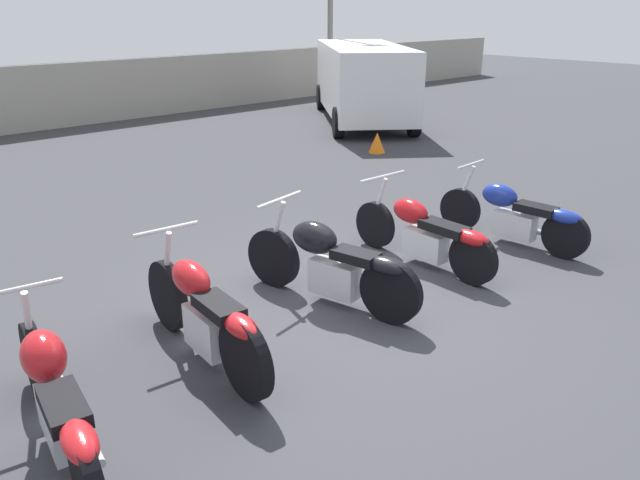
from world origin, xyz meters
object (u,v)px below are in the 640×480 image
object	(u,v)px
motorcycle_slot_1	(204,314)
motorcycle_slot_2	(331,264)
motorcycle_slot_3	(425,234)
parked_van	(363,79)
motorcycle_slot_0	(56,399)
motorcycle_slot_4	(515,215)
traffic_cone_near	(377,143)

from	to	relation	value
motorcycle_slot_1	motorcycle_slot_2	bearing A→B (deg)	8.20
motorcycle_slot_3	parked_van	world-z (taller)	parked_van
motorcycle_slot_2	motorcycle_slot_0	bearing A→B (deg)	176.00
motorcycle_slot_2	parked_van	xyz separation A→B (m)	(7.90, 7.08, 0.64)
motorcycle_slot_2	motorcycle_slot_3	world-z (taller)	motorcycle_slot_2
motorcycle_slot_2	motorcycle_slot_4	xyz separation A→B (m)	(2.86, -0.35, -0.05)
motorcycle_slot_0	motorcycle_slot_4	world-z (taller)	motorcycle_slot_0
motorcycle_slot_0	traffic_cone_near	bearing A→B (deg)	38.72
motorcycle_slot_2	motorcycle_slot_4	world-z (taller)	motorcycle_slot_2
motorcycle_slot_0	motorcycle_slot_1	size ratio (longest dim) A/B	1.04
motorcycle_slot_4	parked_van	distance (m)	9.00
motorcycle_slot_3	motorcycle_slot_2	bearing A→B (deg)	-178.80
motorcycle_slot_2	motorcycle_slot_4	bearing A→B (deg)	-18.46
motorcycle_slot_3	parked_van	size ratio (longest dim) A/B	0.38
parked_van	motorcycle_slot_2	bearing A→B (deg)	-100.61
parked_van	motorcycle_slot_3	bearing A→B (deg)	-94.60
motorcycle_slot_0	motorcycle_slot_4	bearing A→B (deg)	9.57
motorcycle_slot_1	motorcycle_slot_2	size ratio (longest dim) A/B	1.00
motorcycle_slot_2	motorcycle_slot_4	size ratio (longest dim) A/B	1.02
motorcycle_slot_1	parked_van	size ratio (longest dim) A/B	0.39
motorcycle_slot_1	motorcycle_slot_4	xyz separation A→B (m)	(4.40, -0.28, -0.06)
parked_van	motorcycle_slot_4	bearing A→B (deg)	-86.61
motorcycle_slot_2	parked_van	size ratio (longest dim) A/B	0.38
motorcycle_slot_1	parked_van	distance (m)	11.86
motorcycle_slot_2	traffic_cone_near	size ratio (longest dim) A/B	4.99
motorcycle_slot_4	motorcycle_slot_0	bearing A→B (deg)	177.10
motorcycle_slot_1	motorcycle_slot_3	size ratio (longest dim) A/B	1.00
traffic_cone_near	motorcycle_slot_0	bearing A→B (deg)	-150.53
motorcycle_slot_4	motorcycle_slot_1	bearing A→B (deg)	173.13
parked_van	traffic_cone_near	bearing A→B (deg)	-94.10
motorcycle_slot_0	motorcycle_slot_3	world-z (taller)	motorcycle_slot_0
motorcycle_slot_3	parked_van	distance (m)	9.60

